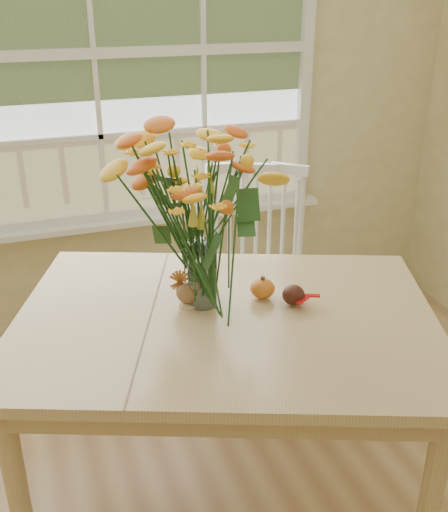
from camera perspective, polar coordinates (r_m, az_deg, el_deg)
name	(u,v)px	position (r m, az deg, el deg)	size (l,w,h in m)	color
wall_back	(96,95)	(3.14, -12.10, 14.78)	(4.00, 0.02, 2.70)	#C9BE80
window	(94,57)	(3.08, -12.30, 18.00)	(2.42, 0.12, 1.74)	silver
dining_table	(226,337)	(2.16, 0.18, -7.76)	(1.75, 1.51, 0.79)	tan
windsor_chair	(255,266)	(2.95, 2.96, -0.96)	(0.63, 0.62, 1.05)	white
flower_vase	(201,211)	(2.04, -2.19, 4.30)	(0.50, 0.50, 0.60)	white
pumpkin	(262,289)	(2.21, 3.68, -3.18)	(0.09, 0.09, 0.07)	#C45A17
turkey_figurine	(189,293)	(2.16, -3.31, -3.55)	(0.12, 0.11, 0.12)	#CCB78C
dark_gourd	(293,296)	(2.18, 6.63, -3.79)	(0.12, 0.08, 0.07)	#38160F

